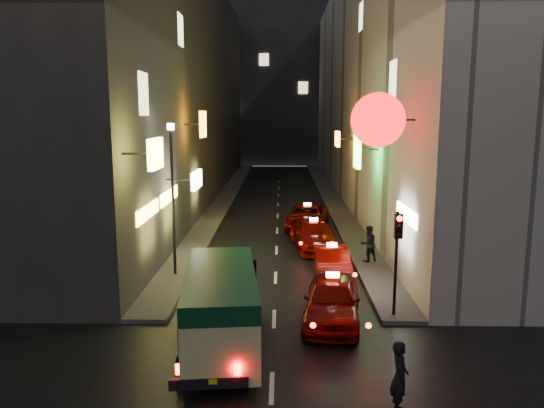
# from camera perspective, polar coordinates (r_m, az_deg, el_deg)

# --- Properties ---
(building_left) EXTENTS (7.47, 52.00, 18.00)m
(building_left) POSITION_cam_1_polar(r_m,az_deg,el_deg) (43.13, -10.25, 12.53)
(building_left) COLOR #383633
(building_left) RESTS_ON ground
(building_right) EXTENTS (8.29, 52.00, 18.00)m
(building_right) POSITION_cam_1_polar(r_m,az_deg,el_deg) (43.04, 11.68, 12.49)
(building_right) COLOR #ABA59D
(building_right) RESTS_ON ground
(building_far) EXTENTS (30.00, 10.00, 22.00)m
(building_far) POSITION_cam_1_polar(r_m,az_deg,el_deg) (74.40, 0.84, 12.98)
(building_far) COLOR #37373C
(building_far) RESTS_ON ground
(sidewalk_left) EXTENTS (1.50, 52.00, 0.15)m
(sidewalk_left) POSITION_cam_1_polar(r_m,az_deg,el_deg) (43.04, -4.99, 0.73)
(sidewalk_left) COLOR #4D4A47
(sidewalk_left) RESTS_ON ground
(sidewalk_right) EXTENTS (1.50, 52.00, 0.15)m
(sidewalk_right) POSITION_cam_1_polar(r_m,az_deg,el_deg) (43.00, 6.35, 0.70)
(sidewalk_right) COLOR #4D4A47
(sidewalk_right) RESTS_ON ground
(minibus) EXTENTS (2.51, 5.72, 2.38)m
(minibus) POSITION_cam_1_polar(r_m,az_deg,el_deg) (15.36, -5.51, -10.39)
(minibus) COLOR beige
(minibus) RESTS_ON ground
(taxi_near) EXTENTS (2.95, 5.77, 1.93)m
(taxi_near) POSITION_cam_1_polar(r_m,az_deg,el_deg) (17.70, 6.50, -9.79)
(taxi_near) COLOR #640500
(taxi_near) RESTS_ON ground
(taxi_second) EXTENTS (1.97, 4.78, 1.69)m
(taxi_second) POSITION_cam_1_polar(r_m,az_deg,el_deg) (22.34, 6.43, -5.96)
(taxi_second) COLOR #640500
(taxi_second) RESTS_ON ground
(taxi_third) EXTENTS (2.82, 5.43, 1.82)m
(taxi_third) POSITION_cam_1_polar(r_m,az_deg,el_deg) (26.93, 4.49, -3.07)
(taxi_third) COLOR #640500
(taxi_third) RESTS_ON ground
(taxi_far) EXTENTS (2.85, 5.28, 1.77)m
(taxi_far) POSITION_cam_1_polar(r_m,az_deg,el_deg) (31.62, 3.81, -1.19)
(taxi_far) COLOR #640500
(taxi_far) RESTS_ON ground
(pedestrian_crossing) EXTENTS (0.46, 0.67, 1.94)m
(pedestrian_crossing) POSITION_cam_1_polar(r_m,az_deg,el_deg) (12.96, 13.58, -17.19)
(pedestrian_crossing) COLOR black
(pedestrian_crossing) RESTS_ON ground
(pedestrian_sidewalk) EXTENTS (0.82, 0.69, 1.86)m
(pedestrian_sidewalk) POSITION_cam_1_polar(r_m,az_deg,el_deg) (24.34, 10.32, -3.96)
(pedestrian_sidewalk) COLOR black
(pedestrian_sidewalk) RESTS_ON sidewalk_right
(traffic_light) EXTENTS (0.26, 0.43, 3.50)m
(traffic_light) POSITION_cam_1_polar(r_m,az_deg,el_deg) (17.66, 13.36, -3.93)
(traffic_light) COLOR black
(traffic_light) RESTS_ON sidewalk_right
(lamp_post) EXTENTS (0.28, 0.28, 6.22)m
(lamp_post) POSITION_cam_1_polar(r_m,az_deg,el_deg) (21.95, -10.64, 1.57)
(lamp_post) COLOR black
(lamp_post) RESTS_ON sidewalk_left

